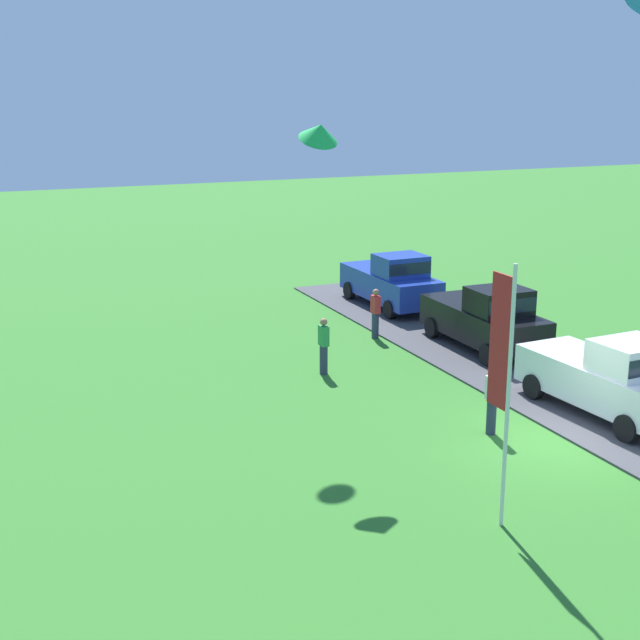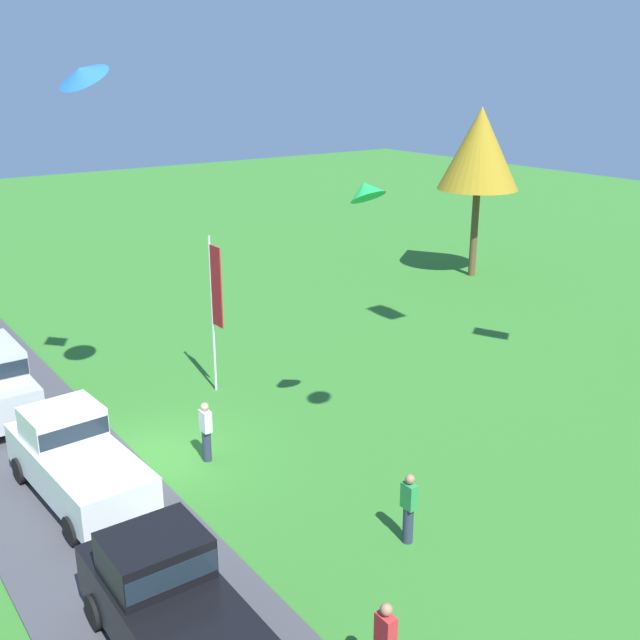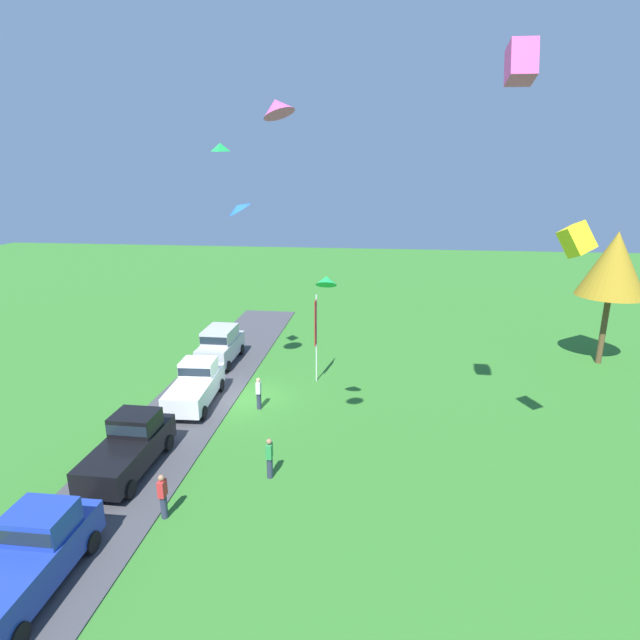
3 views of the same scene
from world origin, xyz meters
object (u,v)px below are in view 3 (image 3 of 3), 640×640
car_pickup_near_entrance (30,556)px  kite_box_mid_center (576,240)px  person_on_lawn (259,393)px  kite_delta_over_trees (277,107)px  person_beside_suv (163,496)px  flag_banner (316,328)px  car_suv_far_end (220,344)px  car_pickup_by_flagpole (130,445)px  kite_delta_low_drifter (326,281)px  tree_right_of_center (614,265)px  person_watching_sky (270,458)px  car_pickup_mid_row (196,384)px  kite_delta_near_flag (238,208)px  kite_box_high_left (521,62)px  kite_diamond_high_right (220,147)px

car_pickup_near_entrance → kite_box_mid_center: size_ratio=4.85×
person_on_lawn → kite_delta_over_trees: size_ratio=1.84×
person_beside_suv → flag_banner: flag_banner is taller
car_suv_far_end → person_on_lawn: bearing=33.0°
car_pickup_by_flagpole → kite_delta_low_drifter: (-4.00, 7.56, 6.17)m
tree_right_of_center → car_suv_far_end: bearing=-82.8°
car_pickup_near_entrance → flag_banner: flag_banner is taller
person_watching_sky → kite_box_mid_center: (-1.54, 10.91, 8.57)m
person_watching_sky → kite_box_mid_center: 13.96m
car_suv_far_end → tree_right_of_center: size_ratio=0.55×
kite_delta_low_drifter → kite_box_mid_center: kite_box_mid_center is taller
car_pickup_by_flagpole → person_watching_sky: size_ratio=2.93×
person_watching_sky → car_pickup_mid_row: bearing=-139.2°
car_pickup_by_flagpole → kite_delta_near_flag: 12.82m
car_pickup_mid_row → kite_delta_near_flag: (-2.58, 1.97, 8.93)m
person_on_lawn → kite_box_high_left: bearing=68.8°
car_pickup_by_flagpole → flag_banner: bearing=147.5°
car_pickup_near_entrance → kite_delta_low_drifter: 14.02m
kite_box_mid_center → flag_banner: bearing=-128.5°
flag_banner → kite_delta_over_trees: 15.71m
person_watching_sky → kite_diamond_high_right: (-8.41, -4.07, 12.12)m
flag_banner → car_pickup_by_flagpole: bearing=-32.5°
person_watching_sky → car_pickup_by_flagpole: bearing=-89.0°
car_suv_far_end → kite_delta_near_flag: kite_delta_near_flag is taller
flag_banner → kite_delta_low_drifter: bearing=12.0°
kite_box_mid_center → tree_right_of_center: bearing=151.8°
kite_delta_near_flag → car_suv_far_end: bearing=-142.8°
car_suv_far_end → kite_delta_near_flag: (3.37, 2.56, 8.74)m
car_pickup_near_entrance → person_watching_sky: (-6.31, 5.59, -0.23)m
person_watching_sky → kite_delta_low_drifter: kite_delta_low_drifter is taller
person_watching_sky → kite_box_mid_center: bearing=98.0°
car_pickup_mid_row → car_pickup_near_entrance: (12.52, -0.23, 0.00)m
flag_banner → car_pickup_mid_row: bearing=-58.9°
car_pickup_by_flagpole → kite_delta_near_flag: size_ratio=3.75×
person_watching_sky → kite_box_mid_center: kite_box_mid_center is taller
flag_banner → kite_delta_near_flag: kite_delta_near_flag is taller
person_on_lawn → kite_diamond_high_right: bearing=-138.8°
person_beside_suv → person_on_lawn: 8.90m
kite_box_high_left → kite_box_mid_center: kite_box_high_left is taller
person_watching_sky → kite_box_mid_center: size_ratio=1.65×
person_beside_suv → flag_banner: bearing=163.7°
flag_banner → person_on_lawn: bearing=-32.7°
kite_delta_near_flag → car_pickup_mid_row: bearing=-37.4°
person_on_lawn → kite_delta_low_drifter: 7.68m
car_suv_far_end → flag_banner: flag_banner is taller
car_pickup_by_flagpole → person_on_lawn: car_pickup_by_flagpole is taller
car_pickup_near_entrance → person_on_lawn: car_pickup_near_entrance is taller
car_pickup_mid_row → kite_delta_over_trees: kite_delta_over_trees is taller
kite_delta_low_drifter → person_beside_suv: bearing=-36.2°
kite_delta_low_drifter → person_watching_sky: bearing=-24.7°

